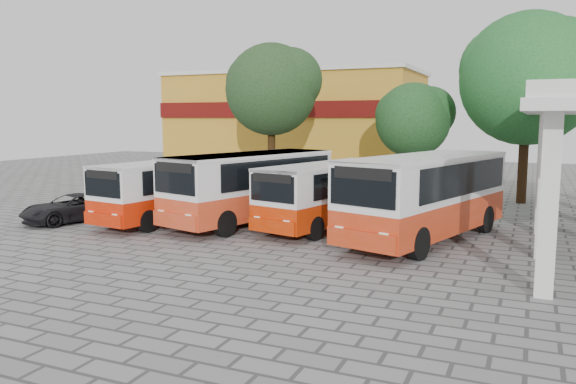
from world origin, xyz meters
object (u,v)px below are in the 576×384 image
at_px(bus_centre_left, 251,183).
at_px(bus_centre_right, 328,191).
at_px(bus_far_left, 170,187).
at_px(bus_far_right, 426,192).
at_px(parked_car, 72,208).

distance_m(bus_centre_left, bus_centre_right, 3.39).
bearing_deg(bus_far_left, bus_centre_left, 23.41).
relative_size(bus_centre_right, bus_far_right, 0.84).
relative_size(bus_far_left, bus_far_right, 0.82).
relative_size(bus_centre_left, bus_far_right, 0.96).
xyz_separation_m(bus_centre_left, bus_far_right, (7.53, -0.47, 0.08)).
relative_size(bus_centre_right, parked_car, 1.79).
xyz_separation_m(bus_far_left, bus_centre_left, (3.54, 0.94, 0.22)).
distance_m(bus_far_left, parked_car, 4.43).
bearing_deg(bus_centre_left, bus_centre_right, 22.80).
distance_m(bus_centre_left, parked_car, 8.04).
bearing_deg(bus_far_right, bus_centre_right, -175.82).
distance_m(bus_centre_right, bus_far_right, 4.28).
relative_size(bus_far_left, parked_car, 1.75).
bearing_deg(bus_far_right, parked_car, -154.81).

